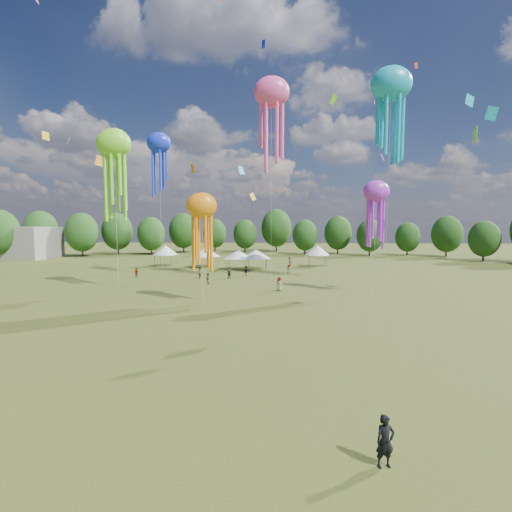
{
  "coord_description": "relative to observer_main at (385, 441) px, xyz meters",
  "views": [
    {
      "loc": [
        5.54,
        -15.58,
        8.73
      ],
      "look_at": [
        3.65,
        15.0,
        6.0
      ],
      "focal_mm": 25.31,
      "sensor_mm": 36.0,
      "label": 1
    }
  ],
  "objects": [
    {
      "name": "ground",
      "position": [
        -9.41,
        3.04,
        -0.96
      ],
      "size": [
        300.0,
        300.0,
        0.0
      ],
      "primitive_type": "plane",
      "color": "#384416",
      "rests_on": "ground"
    },
    {
      "name": "treeline",
      "position": [
        -13.28,
        65.56,
        5.59
      ],
      "size": [
        201.57,
        95.24,
        13.43
      ],
      "color": "#38281C",
      "rests_on": "ground"
    },
    {
      "name": "show_kites",
      "position": [
        -4.5,
        38.64,
        20.19
      ],
      "size": [
        41.73,
        21.88,
        30.48
      ],
      "color": "#80EB26",
      "rests_on": "ground"
    },
    {
      "name": "spectators_far",
      "position": [
        -9.12,
        46.92,
        -0.09
      ],
      "size": [
        26.52,
        29.4,
        1.84
      ],
      "color": "gray",
      "rests_on": "ground"
    },
    {
      "name": "small_kites",
      "position": [
        -8.57,
        43.18,
        28.52
      ],
      "size": [
        65.28,
        58.97,
        45.71
      ],
      "color": "#80EB26",
      "rests_on": "ground"
    },
    {
      "name": "observer_main",
      "position": [
        0.0,
        0.0,
        0.0
      ],
      "size": [
        0.78,
        0.6,
        1.92
      ],
      "primitive_type": "imported",
      "rotation": [
        0.0,
        0.0,
        0.22
      ],
      "color": "black",
      "rests_on": "ground"
    },
    {
      "name": "festival_tents",
      "position": [
        -12.65,
        58.81,
        2.15
      ],
      "size": [
        36.18,
        10.22,
        4.42
      ],
      "color": "#47474C",
      "rests_on": "ground"
    },
    {
      "name": "spectator_near",
      "position": [
        -14.04,
        38.78,
        -0.15
      ],
      "size": [
        0.99,
        0.93,
        1.61
      ],
      "primitive_type": "imported",
      "rotation": [
        0.0,
        0.0,
        2.59
      ],
      "color": "gray",
      "rests_on": "ground"
    }
  ]
}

